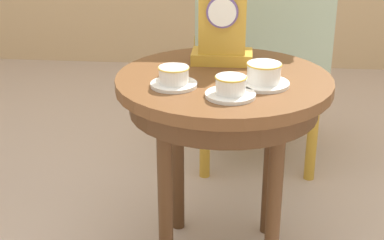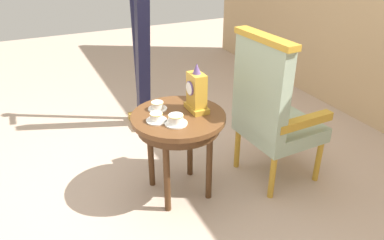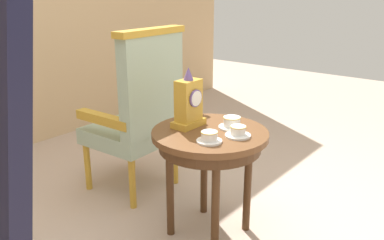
{
  "view_description": "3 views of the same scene",
  "coord_description": "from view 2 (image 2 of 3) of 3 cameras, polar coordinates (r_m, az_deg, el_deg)",
  "views": [
    {
      "loc": [
        0.13,
        -1.52,
        1.18
      ],
      "look_at": [
        -0.01,
        0.05,
        0.51
      ],
      "focal_mm": 53.96,
      "sensor_mm": 36.0,
      "label": 1
    },
    {
      "loc": [
        2.11,
        -0.77,
        1.74
      ],
      "look_at": [
        0.12,
        0.17,
        0.6
      ],
      "focal_mm": 34.56,
      "sensor_mm": 36.0,
      "label": 2
    },
    {
      "loc": [
        -1.59,
        -1.14,
        1.38
      ],
      "look_at": [
        0.09,
        0.23,
        0.66
      ],
      "focal_mm": 37.74,
      "sensor_mm": 36.0,
      "label": 3
    }
  ],
  "objects": [
    {
      "name": "teacup_center",
      "position": [
        2.35,
        -2.5,
        0.02
      ],
      "size": [
        0.15,
        0.15,
        0.07
      ],
      "color": "white",
      "rests_on": "side_table"
    },
    {
      "name": "armchair",
      "position": [
        2.71,
        12.16,
        1.7
      ],
      "size": [
        0.57,
        0.55,
        1.14
      ],
      "color": "#9EB299",
      "rests_on": "ground"
    },
    {
      "name": "ground_plane",
      "position": [
        2.85,
        -4.22,
        -10.38
      ],
      "size": [
        10.0,
        10.0,
        0.0
      ],
      "primitive_type": "plane",
      "color": "#BCA38E"
    },
    {
      "name": "mantel_clock",
      "position": [
        2.48,
        0.69,
        4.33
      ],
      "size": [
        0.19,
        0.11,
        0.34
      ],
      "color": "gold",
      "rests_on": "side_table"
    },
    {
      "name": "harp",
      "position": [
        3.46,
        -7.87,
        9.41
      ],
      "size": [
        0.4,
        0.24,
        1.71
      ],
      "color": "gold",
      "rests_on": "ground"
    },
    {
      "name": "teacup_right",
      "position": [
        2.39,
        -5.52,
        0.34
      ],
      "size": [
        0.14,
        0.14,
        0.06
      ],
      "color": "white",
      "rests_on": "side_table"
    },
    {
      "name": "side_table",
      "position": [
        2.51,
        -2.09,
        -0.86
      ],
      "size": [
        0.64,
        0.64,
        0.63
      ],
      "color": "brown",
      "rests_on": "ground"
    },
    {
      "name": "teacup_left",
      "position": [
        2.55,
        -5.34,
        2.15
      ],
      "size": [
        0.13,
        0.13,
        0.06
      ],
      "color": "white",
      "rests_on": "side_table"
    }
  ]
}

